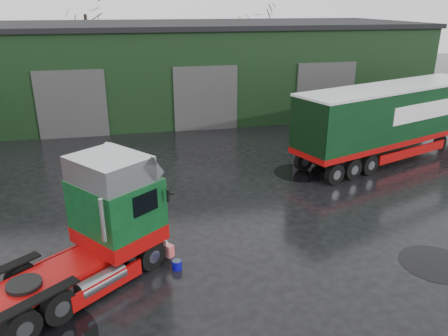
# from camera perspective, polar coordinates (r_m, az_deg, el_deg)

# --- Properties ---
(ground) EXTENTS (100.00, 100.00, 0.00)m
(ground) POSITION_cam_1_polar(r_m,az_deg,el_deg) (15.01, -0.58, -9.73)
(ground) COLOR black
(warehouse) EXTENTS (32.40, 12.40, 6.30)m
(warehouse) POSITION_cam_1_polar(r_m,az_deg,el_deg) (33.29, -4.26, 13.06)
(warehouse) COLOR black
(warehouse) RESTS_ON ground
(hero_tractor) EXTENTS (6.09, 5.56, 3.61)m
(hero_tractor) POSITION_cam_1_polar(r_m,az_deg,el_deg) (12.68, -19.63, -7.86)
(hero_tractor) COLOR #0C3E1A
(hero_tractor) RESTS_ON ground
(lorry_right) EXTENTS (14.59, 7.39, 3.84)m
(lorry_right) POSITION_cam_1_polar(r_m,az_deg,el_deg) (23.73, 20.87, 5.53)
(lorry_right) COLOR silver
(lorry_right) RESTS_ON ground
(wash_bucket) EXTENTS (0.38, 0.38, 0.28)m
(wash_bucket) POSITION_cam_1_polar(r_m,az_deg,el_deg) (13.70, -6.17, -12.47)
(wash_bucket) COLOR #0A068D
(wash_bucket) RESTS_ON ground
(tree_back_a) EXTENTS (4.40, 4.40, 9.50)m
(tree_back_a) POSITION_cam_1_polar(r_m,az_deg,el_deg) (42.90, -17.41, 16.09)
(tree_back_a) COLOR black
(tree_back_a) RESTS_ON ground
(tree_back_b) EXTENTS (4.40, 4.40, 7.50)m
(tree_back_b) POSITION_cam_1_polar(r_m,az_deg,el_deg) (44.65, 4.41, 15.80)
(tree_back_b) COLOR black
(tree_back_b) RESTS_ON ground
(puddle_1) EXTENTS (2.48, 2.48, 0.01)m
(puddle_1) POSITION_cam_1_polar(r_m,az_deg,el_deg) (21.18, 9.88, -0.60)
(puddle_1) COLOR black
(puddle_1) RESTS_ON ground
(puddle_3) EXTENTS (2.20, 2.20, 0.01)m
(puddle_3) POSITION_cam_1_polar(r_m,az_deg,el_deg) (15.42, 25.90, -11.17)
(puddle_3) COLOR black
(puddle_3) RESTS_ON ground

